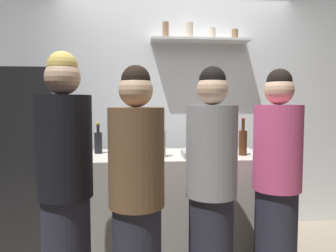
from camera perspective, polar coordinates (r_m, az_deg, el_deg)
back_wall_assembly at (r=3.58m, az=1.48°, el=2.91°), size 4.80×0.32×2.60m
refrigerator at (r=3.37m, az=-23.10°, el=-5.34°), size 0.56×0.60×1.69m
counter at (r=2.96m, az=0.00°, el=-13.93°), size 1.68×0.71×0.93m
baking_pan at (r=2.72m, az=6.16°, el=-4.94°), size 0.34×0.24×0.05m
utensil_holder at (r=2.91m, az=-6.14°, el=-3.67°), size 0.12×0.12×0.21m
wine_bottle_amber_glass at (r=2.85m, az=13.12°, el=-2.70°), size 0.07×0.07×0.32m
wine_bottle_green_glass at (r=2.77m, az=-3.15°, el=-2.81°), size 0.08×0.08×0.31m
wine_bottle_pale_glass at (r=2.69m, az=-1.22°, el=-2.98°), size 0.08×0.08×0.32m
wine_bottle_dark_glass at (r=2.95m, az=-12.26°, el=-2.76°), size 0.07×0.07×0.28m
water_bottle_plastic at (r=3.08m, az=-14.63°, el=-2.78°), size 0.09×0.09×0.21m
person_grey_hoodie at (r=2.21m, az=7.68°, el=-11.23°), size 0.34×0.34×1.62m
person_blonde at (r=2.14m, az=-17.74°, el=-10.73°), size 0.34×0.34×1.69m
person_pink_top at (r=2.46m, az=18.71°, el=-9.80°), size 0.34×0.34×1.62m
person_brown_jacket at (r=2.02m, az=-5.57°, el=-12.98°), size 0.34×0.34×1.61m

